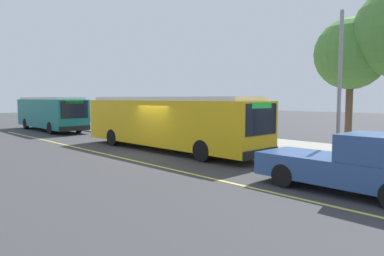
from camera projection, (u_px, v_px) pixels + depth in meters
The scene contains 12 objects.
ground_plane at pixel (157, 153), 18.66m from camera, with size 120.00×120.00×0.00m, color #38383A.
sidewalk_curb at pixel (232, 142), 22.73m from camera, with size 44.00×6.40×0.15m, color gray.
lane_stripe_center at pixel (121, 158), 17.17m from camera, with size 36.00×0.14×0.01m, color #E0D64C.
transit_bus_main at pixel (167, 121), 19.50m from camera, with size 12.53×2.82×2.95m.
transit_bus_second at pixel (51, 112), 31.35m from camera, with size 10.58×2.87×2.95m.
pickup_truck at pixel (354, 166), 10.68m from camera, with size 5.40×2.04×1.85m.
bus_shelter at pixel (237, 114), 22.05m from camera, with size 2.90×1.60×2.48m.
waiting_bench at pixel (237, 134), 22.11m from camera, with size 1.60×0.48×0.95m.
route_sign_post at pixel (242, 116), 18.62m from camera, with size 0.44×0.08×2.80m.
pedestrian_commuter at pixel (222, 129), 20.56m from camera, with size 0.24×0.40×1.69m.
street_tree_near_shelter at pixel (351, 54), 18.42m from camera, with size 3.71×3.71×6.88m.
utility_pole at pixel (340, 87), 15.05m from camera, with size 0.16×0.16×6.40m, color gray.
Camera 1 is at (14.78, -11.25, 2.88)m, focal length 33.21 mm.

